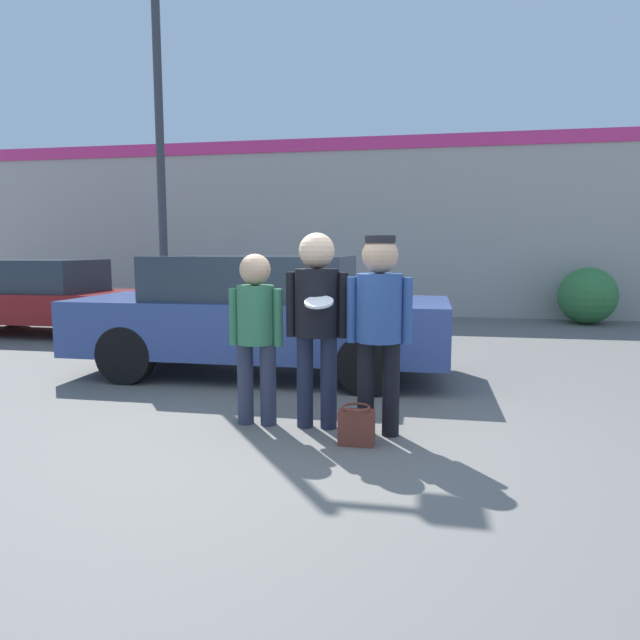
{
  "coord_description": "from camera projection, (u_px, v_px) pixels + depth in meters",
  "views": [
    {
      "loc": [
        0.9,
        -4.82,
        1.63
      ],
      "look_at": [
        -0.06,
        0.32,
        0.97
      ],
      "focal_mm": 32.0,
      "sensor_mm": 36.0,
      "label": 1
    }
  ],
  "objects": [
    {
      "name": "ground_plane",
      "position": [
        320.0,
        433.0,
        5.07
      ],
      "size": [
        56.0,
        56.0,
        0.0
      ],
      "primitive_type": "plane",
      "color": "#66635E"
    },
    {
      "name": "storefront_building",
      "position": [
        390.0,
        226.0,
        13.7
      ],
      "size": [
        24.0,
        0.22,
        4.26
      ],
      "color": "#B2A89E",
      "rests_on": "ground"
    },
    {
      "name": "person_left",
      "position": [
        256.0,
        326.0,
        5.22
      ],
      "size": [
        0.51,
        0.34,
        1.58
      ],
      "color": "#2D3347",
      "rests_on": "ground"
    },
    {
      "name": "person_middle_with_frisbee",
      "position": [
        317.0,
        311.0,
        5.1
      ],
      "size": [
        0.56,
        0.59,
        1.77
      ],
      "color": "#1E2338",
      "rests_on": "ground"
    },
    {
      "name": "person_right",
      "position": [
        379.0,
        315.0,
        4.9
      ],
      "size": [
        0.56,
        0.39,
        1.74
      ],
      "color": "black",
      "rests_on": "ground"
    },
    {
      "name": "parked_car_near",
      "position": [
        259.0,
        315.0,
        7.35
      ],
      "size": [
        4.74,
        1.8,
        1.54
      ],
      "color": "#334784",
      "rests_on": "ground"
    },
    {
      "name": "parked_car_far",
      "position": [
        41.0,
        297.0,
        10.95
      ],
      "size": [
        4.2,
        1.84,
        1.42
      ],
      "color": "maroon",
      "rests_on": "ground"
    },
    {
      "name": "street_lamp",
      "position": [
        169.0,
        87.0,
        8.06
      ],
      "size": [
        1.09,
        0.35,
        6.5
      ],
      "color": "#38383D",
      "rests_on": "ground"
    },
    {
      "name": "shrub",
      "position": [
        587.0,
        296.0,
        12.32
      ],
      "size": [
        1.23,
        1.23,
        1.23
      ],
      "color": "#387A3D",
      "rests_on": "ground"
    },
    {
      "name": "handbag",
      "position": [
        356.0,
        426.0,
        4.75
      ],
      "size": [
        0.3,
        0.23,
        0.34
      ],
      "color": "brown",
      "rests_on": "ground"
    }
  ]
}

